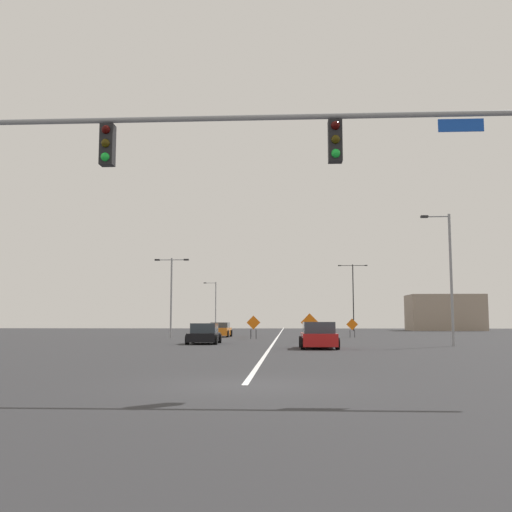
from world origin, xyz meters
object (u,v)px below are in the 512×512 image
Objects in this scene: construction_sign_left_lane at (253,324)px; car_black_far at (204,334)px; street_lamp_near_left at (353,292)px; street_lamp_far_left at (449,273)px; construction_sign_median_far at (310,324)px; construction_sign_right_lane at (253,323)px; car_red_mid at (318,336)px; car_orange_near at (220,330)px; traffic_signal_assembly at (117,164)px; street_lamp_mid_right at (215,303)px; street_lamp_mid_left at (171,290)px; construction_sign_median_near at (352,326)px.

construction_sign_left_lane is 0.47× the size of car_black_far.
street_lamp_far_left is at bearing -89.90° from street_lamp_near_left.
construction_sign_median_far reaches higher than car_black_far.
construction_sign_median_far is (-8.12, -44.88, -4.52)m from street_lamp_near_left.
street_lamp_near_left reaches higher than street_lamp_far_left.
car_black_far is at bearing -97.26° from construction_sign_right_lane.
car_red_mid is 24.74m from car_orange_near.
street_lamp_near_left reaches higher than car_orange_near.
traffic_signal_assembly is 8.60× the size of construction_sign_right_lane.
construction_sign_left_lane is 7.62m from car_orange_near.
street_lamp_far_left is at bearing -69.31° from street_lamp_mid_right.
street_lamp_far_left is at bearing -44.57° from construction_sign_median_far.
car_black_far is (-1.36, 25.44, -4.81)m from traffic_signal_assembly.
street_lamp_mid_left is 3.44× the size of construction_sign_median_far.
street_lamp_far_left is 4.11× the size of construction_sign_left_lane.
street_lamp_mid_right is 41.88m from construction_sign_median_near.
traffic_signal_assembly is 20.56m from car_red_mid.
construction_sign_median_near is 0.42× the size of car_orange_near.
construction_sign_median_near is 0.42× the size of car_black_far.
street_lamp_mid_left reaches higher than car_orange_near.
street_lamp_mid_right is 1.86× the size of car_orange_near.
street_lamp_mid_left is at bearing -171.06° from construction_sign_median_near.
street_lamp_mid_left is at bearing 110.40° from car_black_far.
street_lamp_mid_left is 8.62m from construction_sign_left_lane.
car_red_mid is at bearing -70.69° from car_orange_near.
car_orange_near is at bearing 93.04° from traffic_signal_assembly.
car_black_far is 17.05m from car_orange_near.
construction_sign_median_far reaches higher than car_orange_near.
construction_sign_left_lane is (7.57, -2.81, -3.02)m from street_lamp_mid_left.
construction_sign_median_near reaches higher than car_red_mid.
construction_sign_median_near is (17.49, -37.93, -3.16)m from street_lamp_mid_right.
traffic_signal_assembly is 2.25× the size of street_lamp_mid_right.
street_lamp_near_left is 34.72m from construction_sign_median_near.
traffic_signal_assembly is at bearing -92.13° from construction_sign_left_lane.
construction_sign_median_far reaches higher than car_red_mid.
street_lamp_mid_right is at bearing 95.31° from traffic_signal_assembly.
construction_sign_left_lane reaches higher than car_red_mid.
traffic_signal_assembly is 31.27m from construction_sign_median_far.
street_lamp_near_left is at bearing 90.10° from street_lamp_far_left.
car_black_far is 0.99× the size of car_red_mid.
construction_sign_right_lane is (-13.07, -32.15, -4.57)m from street_lamp_near_left.
street_lamp_far_left reaches higher than construction_sign_right_lane.
street_lamp_mid_right is 37.14m from car_orange_near.
car_orange_near is at bearing 129.06° from street_lamp_far_left.
car_orange_near is at bearing -116.27° from street_lamp_near_left.
street_lamp_near_left reaches higher than street_lamp_mid_right.
car_black_far is at bearing 93.07° from traffic_signal_assembly.
construction_sign_median_far is at bearing -56.00° from car_orange_near.
street_lamp_near_left is at bearing 72.28° from construction_sign_left_lane.
street_lamp_far_left reaches higher than construction_sign_left_lane.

